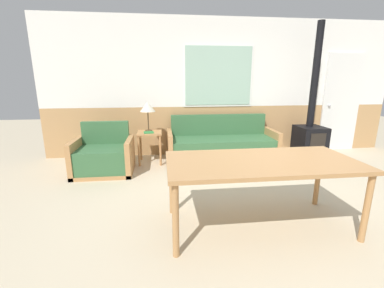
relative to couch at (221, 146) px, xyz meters
The scene contains 10 objects.
ground_plane 2.17m from the couch, 86.32° to the right, with size 16.00×16.00×0.00m, color beige.
wall_back 1.20m from the couch, 74.49° to the left, with size 7.20×0.09×2.70m.
couch is the anchor object (origin of this frame).
armchair 2.19m from the couch, 166.70° to the right, with size 0.95×0.73×0.83m.
side_table 1.39m from the couch, behind, with size 0.44×0.44×0.59m.
table_lamp 1.60m from the couch, behind, with size 0.28×0.28×0.55m.
book_stack 1.43m from the couch, behind, with size 0.19×0.18×0.02m.
dining_table 2.41m from the couch, 93.61° to the right, with size 1.93×0.90×0.74m.
wood_stove 1.80m from the couch, ahead, with size 0.50×0.56×2.56m.
entry_door 2.85m from the couch, ahead, with size 0.83×0.09×2.06m.
Camera 1 is at (-1.29, -2.59, 1.54)m, focal length 24.00 mm.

